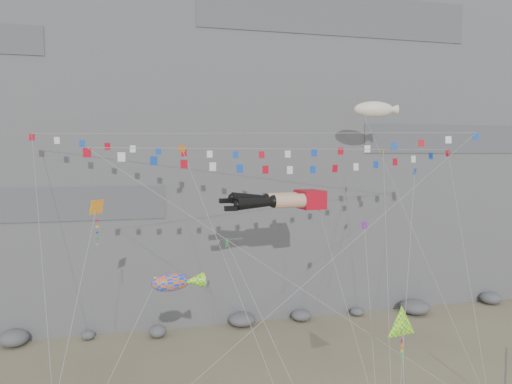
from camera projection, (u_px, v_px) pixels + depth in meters
cliff at (214, 83)px, 60.23m from camera, size 80.00×28.00×50.00m
talus_boulders at (242, 320)px, 47.62m from camera, size 60.00×3.00×1.20m
anchor_pole_right at (505, 379)px, 31.81m from camera, size 0.12×0.12×4.14m
legs_kite at (284, 200)px, 37.74m from camera, size 8.05×17.89×21.02m
flag_banner_upper at (248, 134)px, 38.95m from camera, size 33.22×19.42×26.05m
flag_banner_lower at (302, 149)px, 35.06m from camera, size 28.29×11.04×20.95m
harlequin_kite at (96, 208)px, 29.59m from camera, size 3.74×8.67×15.51m
fish_windsock at (170, 283)px, 28.14m from camera, size 7.68×3.66×11.13m
delta_kite at (403, 327)px, 27.75m from camera, size 3.57×5.02×8.78m
blimp_windsock at (374, 110)px, 44.64m from camera, size 4.55×15.94×25.14m
small_kite_a at (184, 153)px, 37.21m from camera, size 5.28×15.47×22.87m
small_kite_b at (365, 228)px, 35.79m from camera, size 4.24×10.01×15.06m
small_kite_c at (228, 245)px, 31.72m from camera, size 4.38×10.47×15.00m
small_kite_d at (383, 157)px, 41.22m from camera, size 8.05×15.82×23.67m
small_kite_e at (414, 177)px, 36.23m from camera, size 7.02×9.58×18.68m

